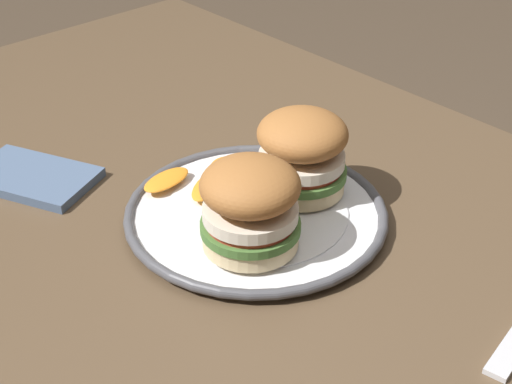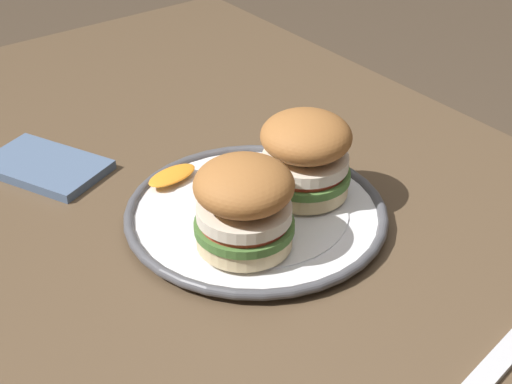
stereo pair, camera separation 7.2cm
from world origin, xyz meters
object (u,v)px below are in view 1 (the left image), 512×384
object	(u,v)px
dining_table	(279,313)
sandwich_half_right	(250,204)
sandwich_half_left	(302,152)
dinner_plate	(256,214)

from	to	relation	value
dining_table	sandwich_half_right	world-z (taller)	sandwich_half_right
sandwich_half_left	sandwich_half_right	world-z (taller)	same
dinner_plate	sandwich_half_right	xyz separation A→B (m)	(0.05, -0.05, 0.06)
dinner_plate	sandwich_half_right	bearing A→B (deg)	-47.40
dining_table	sandwich_half_right	xyz separation A→B (m)	(-0.01, -0.03, 0.16)
dining_table	sandwich_half_right	size ratio (longest dim) A/B	10.55
sandwich_half_left	dining_table	bearing A→B (deg)	-58.35
dinner_plate	sandwich_half_right	distance (m)	0.09
sandwich_half_left	sandwich_half_right	xyz separation A→B (m)	(0.04, -0.12, 0.00)
dinner_plate	sandwich_half_right	size ratio (longest dim) A/B	2.17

